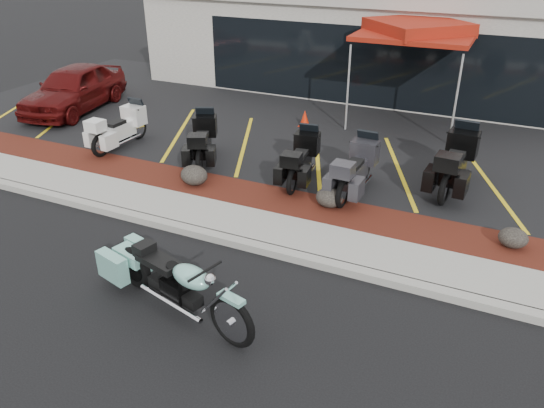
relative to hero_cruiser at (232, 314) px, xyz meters
The scene contains 18 objects.
ground 2.19m from the hero_cruiser, 129.69° to the left, with size 90.00×90.00×0.00m, color black.
curb 2.91m from the hero_cruiser, 118.11° to the left, with size 24.00×0.25×0.15m, color gray.
sidewalk 3.53m from the hero_cruiser, 112.70° to the left, with size 24.00×1.20×0.15m, color gray.
mulch_bed 4.65m from the hero_cruiser, 106.96° to the left, with size 24.00×1.20×0.16m, color #3A170D.
upper_lot 9.93m from the hero_cruiser, 97.82° to the left, with size 26.00×9.60×0.15m, color black.
dealership_building 16.21m from the hero_cruiser, 94.79° to the left, with size 18.00×8.16×4.00m.
boulder_left 5.48m from the hero_cruiser, 128.08° to the left, with size 0.67×0.55×0.47m, color black.
boulder_mid 4.58m from the hero_cruiser, 91.15° to the left, with size 0.61×0.50×0.43m, color black.
boulder_right 5.76m from the hero_cruiser, 50.86° to the left, with size 0.55×0.46×0.39m, color black.
hero_cruiser is the anchor object (origin of this frame).
touring_white 9.07m from the hero_cruiser, 135.93° to the left, with size 2.10×0.80×1.22m, color silver, non-canonical shape.
touring_black_front 7.61m from the hero_cruiser, 123.86° to the left, with size 2.14×0.82×1.25m, color black, non-canonical shape.
touring_black_mid 6.44m from the hero_cruiser, 101.43° to the left, with size 2.08×0.79×1.21m, color black, non-canonical shape.
touring_grey 6.26m from the hero_cruiser, 88.05° to the left, with size 2.18×0.83×1.27m, color #2B2A2F, non-canonical shape.
touring_black_rear 7.84m from the hero_cruiser, 73.23° to the left, with size 2.45×0.94×1.43m, color black, non-canonical shape.
parked_car 12.76m from the hero_cruiser, 142.83° to the left, with size 1.76×4.37×1.49m, color #4B0B0A.
traffic_cone 9.73m from the hero_cruiser, 105.35° to the left, with size 0.31×0.31×0.49m, color red.
popup_canopy 11.41m from the hero_cruiser, 89.00° to the left, with size 4.14×4.14×3.06m.
Camera 1 is at (4.44, -6.92, 5.54)m, focal length 35.00 mm.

